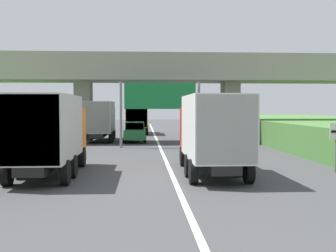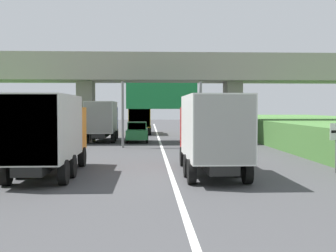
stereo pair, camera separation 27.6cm
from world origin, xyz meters
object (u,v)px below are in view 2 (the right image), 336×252
Objects in this scene: truck_blue at (103,119)px; construction_barrel_4 at (68,142)px; overhead_highway_sign at (162,100)px; truck_orange at (49,131)px; speed_limit_sign at (336,140)px; car_green at (137,132)px; truck_red at (211,130)px; truck_yellow at (140,116)px; construction_barrel_2 at (28,161)px; construction_barrel_3 at (53,150)px; construction_barrel_5 at (81,137)px.

truck_blue is 8.11× the size of construction_barrel_4.
overhead_highway_sign reaches higher than truck_orange.
speed_limit_sign is 19.67m from car_green.
speed_limit_sign is 2.48× the size of construction_barrel_4.
truck_yellow is (-3.64, 29.11, 0.00)m from truck_red.
overhead_highway_sign is 14.62m from speed_limit_sign.
construction_barrel_2 is 10.77m from construction_barrel_4.
car_green is at bearing 66.63° from construction_barrel_3.
construction_barrel_3 is at bearing 154.75° from speed_limit_sign.
construction_barrel_4 and construction_barrel_5 have the same top height.
construction_barrel_3 is at bearing 90.52° from construction_barrel_2.
truck_orange and truck_yellow have the same top height.
truck_orange reaches higher than construction_barrel_5.
truck_blue is 7.12m from construction_barrel_4.
speed_limit_sign is at bearing -56.53° from truck_blue.
construction_barrel_2 and construction_barrel_4 have the same top height.
truck_blue is 20.09m from truck_red.
overhead_highway_sign is at bearing -68.51° from car_green.
overhead_highway_sign reaches higher than construction_barrel_3.
truck_orange is at bearing -96.55° from truck_yellow.
truck_orange is 1.00× the size of truck_yellow.
truck_red is 8.11× the size of construction_barrel_2.
construction_barrel_2 is (-8.23, 1.43, -1.47)m from truck_red.
truck_red is at bearing -55.34° from construction_barrel_4.
construction_barrel_4 is (-1.46, 12.15, -1.47)m from truck_orange.
construction_barrel_2 and construction_barrel_3 have the same top height.
construction_barrel_3 is 10.76m from construction_barrel_5.
construction_barrel_5 is (0.09, 5.38, 0.00)m from construction_barrel_4.
truck_orange is at bearing -179.15° from speed_limit_sign.
car_green is at bearing 79.24° from truck_orange.
construction_barrel_4 is (-4.78, -5.35, -0.40)m from car_green.
car_green is at bearing 118.29° from speed_limit_sign.
construction_barrel_4 is (-14.10, 11.96, -1.02)m from speed_limit_sign.
truck_blue is 12.32m from construction_barrel_3.
construction_barrel_4 is at bearing 96.84° from truck_orange.
construction_barrel_2 is (-1.54, -17.51, -1.47)m from truck_blue.
construction_barrel_2 is (-6.51, -11.24, -3.05)m from overhead_highway_sign.
truck_blue is 18.90m from truck_orange.
truck_yellow is 8.11× the size of construction_barrel_2.
construction_barrel_3 and construction_barrel_4 have the same top height.
truck_orange and truck_red have the same top height.
truck_blue is 1.78× the size of car_green.
truck_orange reaches higher than construction_barrel_4.
truck_orange reaches higher than construction_barrel_2.
car_green is (3.33, 17.50, -1.08)m from truck_orange.
construction_barrel_3 is at bearing -88.42° from construction_barrel_4.
truck_blue is at bearing 109.47° from truck_red.
overhead_highway_sign reaches higher than construction_barrel_4.
construction_barrel_2 is (-4.60, -27.68, -1.47)m from truck_yellow.
truck_yellow is at bearing 73.27° from truck_blue.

